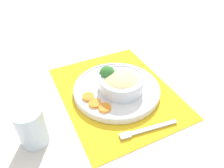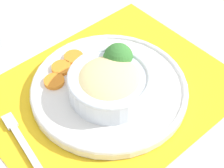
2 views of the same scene
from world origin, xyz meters
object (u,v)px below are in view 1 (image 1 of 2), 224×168
Objects in this scene: bowl at (121,82)px; water_glass at (32,128)px; broccoli_floret at (107,74)px; fork at (143,130)px.

bowl is 1.31× the size of water_glass.
bowl is at bearing -142.91° from broccoli_floret.
broccoli_floret is (0.05, 0.03, 0.01)m from bowl.
fork is (-0.08, -0.30, -0.05)m from water_glass.
water_glass is (-0.10, 0.30, 0.00)m from bowl.
bowl is 0.06m from broccoli_floret.
broccoli_floret reaches higher than fork.
bowl is 2.24× the size of broccoli_floret.
bowl is 0.32m from water_glass.
water_glass is at bearing 108.29° from bowl.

